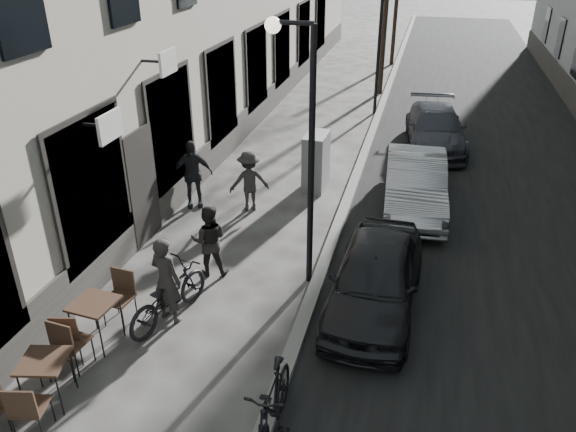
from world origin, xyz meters
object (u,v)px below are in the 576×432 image
at_px(bistro_set_b, 47,376).
at_px(car_near, 375,278).
at_px(streetlamp_near, 303,131).
at_px(car_mid, 415,183).
at_px(pedestrian_far, 192,174).
at_px(streetlamp_far, 376,28).
at_px(bicycle, 168,295).
at_px(car_far, 435,128).
at_px(pedestrian_mid, 249,181).
at_px(bistro_set_c, 96,318).
at_px(moped, 273,407).
at_px(pedestrian_near, 209,240).
at_px(utility_cabinet, 316,161).

xyz_separation_m(bistro_set_b, car_near, (4.44, 3.55, 0.17)).
relative_size(streetlamp_near, car_mid, 1.23).
bearing_deg(car_mid, car_near, -99.96).
bearing_deg(bistro_set_b, pedestrian_far, 81.65).
bearing_deg(streetlamp_near, car_near, -21.60).
relative_size(streetlamp_far, bistro_set_b, 3.05).
xyz_separation_m(bicycle, car_far, (4.49, 10.53, 0.12)).
distance_m(pedestrian_mid, car_mid, 4.16).
height_order(bicycle, pedestrian_far, pedestrian_far).
bearing_deg(pedestrian_far, car_mid, -11.41).
bearing_deg(bistro_set_c, streetlamp_near, 49.77).
xyz_separation_m(bistro_set_b, moped, (3.42, 0.16, 0.08)).
bearing_deg(streetlamp_far, pedestrian_mid, -102.12).
distance_m(bistro_set_c, pedestrian_near, 2.78).
height_order(bistro_set_b, utility_cabinet, utility_cabinet).
bearing_deg(bicycle, car_far, -96.25).
bearing_deg(car_far, moped, -104.53).
bearing_deg(moped, streetlamp_far, 91.19).
relative_size(bistro_set_b, pedestrian_mid, 1.07).
xyz_separation_m(bistro_set_c, moped, (3.43, -1.22, 0.05)).
bearing_deg(pedestrian_near, utility_cabinet, -118.83).
distance_m(bistro_set_c, car_mid, 8.32).
bearing_deg(car_near, pedestrian_mid, 137.97).
xyz_separation_m(utility_cabinet, moped, (1.15, -8.54, -0.20)).
bearing_deg(streetlamp_near, bistro_set_c, -136.33).
bearing_deg(pedestrian_mid, moped, 82.30).
height_order(utility_cabinet, car_far, utility_cabinet).
bearing_deg(utility_cabinet, streetlamp_far, 86.88).
bearing_deg(pedestrian_near, car_mid, -147.69).
height_order(bistro_set_c, car_mid, car_mid).
bearing_deg(utility_cabinet, bistro_set_b, -102.92).
bearing_deg(moped, car_far, 80.57).
bearing_deg(pedestrian_far, bistro_set_b, -109.83).
relative_size(bistro_set_b, bistro_set_c, 0.96).
relative_size(bistro_set_b, utility_cabinet, 1.08).
bearing_deg(bistro_set_c, streetlamp_far, 84.96).
xyz_separation_m(bistro_set_b, car_mid, (4.94, 8.07, 0.19)).
xyz_separation_m(streetlamp_near, streetlamp_far, (0.00, 12.00, 0.00)).
bearing_deg(streetlamp_far, pedestrian_near, -98.65).
bearing_deg(car_near, pedestrian_near, 175.65).
bearing_deg(streetlamp_near, bicycle, -137.30).
bearing_deg(moped, streetlamp_near, 96.75).
bearing_deg(car_mid, bistro_set_b, -125.16).
height_order(bistro_set_c, pedestrian_mid, pedestrian_mid).
xyz_separation_m(streetlamp_far, car_mid, (2.04, -8.09, -2.48)).
relative_size(car_near, moped, 2.06).
bearing_deg(car_mid, pedestrian_mid, -168.46).
bearing_deg(car_mid, pedestrian_near, -137.06).
bearing_deg(pedestrian_near, bicycle, 70.08).
distance_m(utility_cabinet, pedestrian_far, 3.37).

